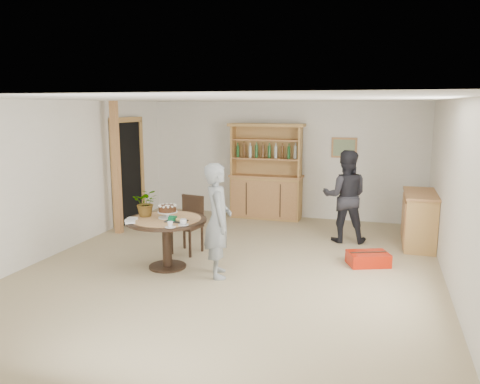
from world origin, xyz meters
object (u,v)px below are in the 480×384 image
sideboard (419,219)px  adult_person (345,196)px  dining_table (167,229)px  dining_chair (189,220)px  red_suitcase (368,259)px  teen_boy (218,220)px  hutch (266,186)px

sideboard → adult_person: 1.32m
dining_table → dining_chair: dining_chair is taller
dining_chair → sideboard: bearing=33.2°
dining_chair → adult_person: 2.79m
dining_chair → red_suitcase: dining_chair is taller
sideboard → dining_table: size_ratio=1.05×
dining_table → adult_person: adult_person is taller
sideboard → dining_chair: size_ratio=1.33×
sideboard → teen_boy: 3.75m
red_suitcase → dining_table: bearing=176.9°
dining_chair → hutch: bearing=88.0°
dining_table → teen_boy: (0.85, -0.10, 0.21)m
hutch → red_suitcase: hutch is taller
hutch → sideboard: 3.29m
dining_table → red_suitcase: size_ratio=1.70×
hutch → adult_person: size_ratio=1.24×
dining_table → hutch: bearing=79.6°
dining_chair → red_suitcase: bearing=14.5°
hutch → dining_table: bearing=-100.4°
hutch → red_suitcase: bearing=-48.8°
dining_chair → red_suitcase: size_ratio=1.34×
adult_person → hutch: bearing=-43.6°
sideboard → teen_boy: (-2.85, -2.41, 0.34)m
dining_table → red_suitcase: 3.10m
dining_table → teen_boy: bearing=-6.7°
teen_boy → red_suitcase: 2.43m
dining_table → adult_person: 3.29m
teen_boy → adult_person: 2.80m
adult_person → red_suitcase: 1.49m
sideboard → red_suitcase: (-0.80, -1.32, -0.37)m
dining_chair → adult_person: bearing=41.0°
dining_table → sideboard: bearing=32.0°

